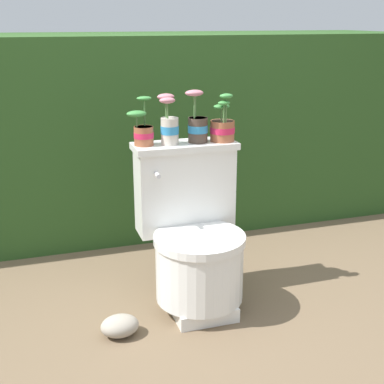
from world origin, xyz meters
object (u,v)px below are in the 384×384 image
Objects in this scene: potted_plant_midleft at (169,125)px; potted_plant_midright at (222,127)px; toilet at (194,238)px; potted_plant_left at (143,130)px; garden_stone at (120,326)px; potted_plant_middle at (197,125)px.

potted_plant_midleft is 1.01× the size of potted_plant_midright.
potted_plant_midleft reaches higher than toilet.
potted_plant_midleft is at bearing 120.32° from toilet.
potted_plant_midright is at bearing 34.05° from toilet.
potted_plant_midright is (0.25, -0.01, -0.02)m from potted_plant_midleft.
potted_plant_midright reaches higher than toilet.
potted_plant_midright is (0.18, 0.12, 0.49)m from toilet.
potted_plant_left is 0.37m from potted_plant_midright.
potted_plant_midleft is (0.12, -0.02, 0.02)m from potted_plant_left.
potted_plant_left is at bearing 175.70° from potted_plant_midright.
potted_plant_midright is at bearing 27.99° from garden_stone.
toilet is 3.25× the size of potted_plant_midleft.
potted_plant_left is 0.12m from potted_plant_midleft.
potted_plant_midleft is 1.40× the size of garden_stone.
potted_plant_midright is 1.00m from garden_stone.
garden_stone is at bearing -120.85° from potted_plant_left.
potted_plant_midleft reaches higher than potted_plant_left.
toilet reaches higher than garden_stone.
potted_plant_midright is at bearing -4.30° from potted_plant_left.
toilet is 0.53m from potted_plant_midleft.
potted_plant_middle is at bearing 1.68° from potted_plant_midleft.
potted_plant_left is 0.95× the size of potted_plant_midleft.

